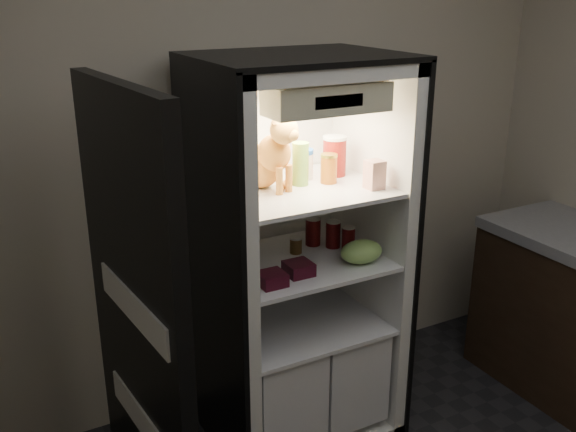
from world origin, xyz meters
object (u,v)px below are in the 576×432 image
at_px(pepper_jar, 334,156).
at_px(berry_box_left, 272,279).
at_px(refrigerator, 294,282).
at_px(tabby_cat, 267,158).
at_px(berry_box_right, 299,269).
at_px(mayo_tub, 303,164).
at_px(cream_carton, 374,175).
at_px(condiment_jar, 296,245).
at_px(soda_can_c, 348,239).
at_px(salsa_jar, 329,168).
at_px(soda_can_a, 313,231).
at_px(soda_can_b, 333,234).
at_px(parmesan_shaker, 300,164).
at_px(grape_bag, 361,252).

relative_size(pepper_jar, berry_box_left, 1.68).
height_order(refrigerator, pepper_jar, refrigerator).
xyz_separation_m(tabby_cat, berry_box_right, (0.04, -0.21, -0.46)).
relative_size(mayo_tub, cream_carton, 1.09).
height_order(pepper_jar, condiment_jar, pepper_jar).
relative_size(soda_can_c, condiment_jar, 1.46).
relative_size(salsa_jar, soda_can_c, 1.14).
bearing_deg(condiment_jar, refrigerator, -154.30).
xyz_separation_m(soda_can_c, berry_box_right, (-0.35, -0.13, -0.03)).
xyz_separation_m(refrigerator, soda_can_a, (0.14, 0.06, 0.22)).
height_order(cream_carton, soda_can_b, cream_carton).
height_order(parmesan_shaker, grape_bag, parmesan_shaker).
xyz_separation_m(pepper_jar, berry_box_right, (-0.33, -0.25, -0.42)).
distance_m(mayo_tub, pepper_jar, 0.16).
bearing_deg(refrigerator, soda_can_b, -3.64).
bearing_deg(tabby_cat, salsa_jar, -30.41).
bearing_deg(soda_can_a, berry_box_right, -130.69).
distance_m(refrigerator, parmesan_shaker, 0.60).
distance_m(soda_can_a, condiment_jar, 0.14).
height_order(pepper_jar, berry_box_left, pepper_jar).
height_order(salsa_jar, cream_carton, salsa_jar).
bearing_deg(refrigerator, cream_carton, -40.10).
bearing_deg(refrigerator, soda_can_a, 22.88).
bearing_deg(soda_can_a, refrigerator, -157.12).
xyz_separation_m(pepper_jar, grape_bag, (-0.01, -0.26, -0.39)).
bearing_deg(berry_box_right, berry_box_left, -166.16).
bearing_deg(salsa_jar, tabby_cat, 168.11).
distance_m(salsa_jar, pepper_jar, 0.14).
distance_m(parmesan_shaker, grape_bag, 0.49).
relative_size(condiment_jar, grape_bag, 0.39).
bearing_deg(cream_carton, tabby_cat, 150.96).
bearing_deg(soda_can_c, refrigerator, 161.68).
relative_size(cream_carton, soda_can_a, 0.93).
xyz_separation_m(mayo_tub, condiment_jar, (-0.06, -0.05, -0.38)).
relative_size(pepper_jar, berry_box_right, 1.64).
bearing_deg(pepper_jar, salsa_jar, -133.43).
height_order(refrigerator, salsa_jar, refrigerator).
height_order(soda_can_a, soda_can_c, soda_can_a).
height_order(refrigerator, condiment_jar, refrigerator).
distance_m(salsa_jar, grape_bag, 0.41).
height_order(soda_can_b, soda_can_c, soda_can_b).
distance_m(tabby_cat, berry_box_right, 0.51).
relative_size(refrigerator, soda_can_a, 13.66).
xyz_separation_m(pepper_jar, soda_can_c, (0.02, -0.12, -0.39)).
bearing_deg(parmesan_shaker, soda_can_b, 4.37).
bearing_deg(refrigerator, grape_bag, -45.45).
height_order(tabby_cat, condiment_jar, tabby_cat).
bearing_deg(parmesan_shaker, tabby_cat, 170.90).
xyz_separation_m(grape_bag, berry_box_left, (-0.47, -0.02, -0.02)).
bearing_deg(grape_bag, cream_carton, -3.89).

